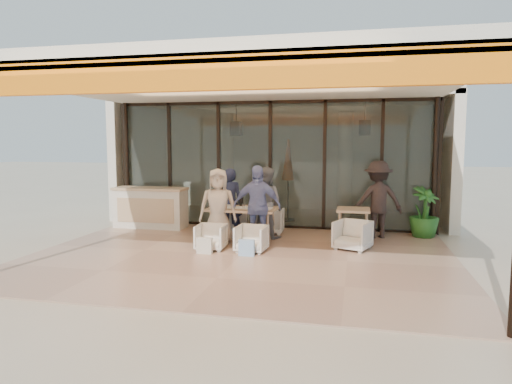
{
  "coord_description": "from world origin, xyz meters",
  "views": [
    {
      "loc": [
        2.15,
        -8.26,
        2.19
      ],
      "look_at": [
        0.1,
        0.9,
        1.15
      ],
      "focal_mm": 32.0,
      "sensor_mm": 36.0,
      "label": 1
    }
  ],
  "objects_px": {
    "host_counter": "(151,207)",
    "diner_cream": "(218,207)",
    "diner_grey": "(265,203)",
    "diner_periwinkle": "(257,206)",
    "dining_table": "(242,210)",
    "chair_far_left": "(236,219)",
    "side_table": "(353,213)",
    "diner_navy": "(230,202)",
    "standing_woman": "(378,200)",
    "chair_near_right": "(251,238)",
    "side_chair": "(353,234)",
    "chair_near_left": "(211,236)",
    "chair_far_right": "(270,220)",
    "potted_palm": "(424,212)"
  },
  "relations": [
    {
      "from": "diner_periwinkle",
      "to": "standing_woman",
      "type": "relative_size",
      "value": 0.97
    },
    {
      "from": "chair_near_right",
      "to": "diner_periwinkle",
      "type": "bearing_deg",
      "value": 94.28
    },
    {
      "from": "diner_grey",
      "to": "standing_woman",
      "type": "distance_m",
      "value": 2.54
    },
    {
      "from": "chair_far_left",
      "to": "diner_cream",
      "type": "height_order",
      "value": "diner_cream"
    },
    {
      "from": "dining_table",
      "to": "diner_navy",
      "type": "relative_size",
      "value": 0.95
    },
    {
      "from": "potted_palm",
      "to": "chair_far_right",
      "type": "bearing_deg",
      "value": -175.03
    },
    {
      "from": "diner_grey",
      "to": "diner_periwinkle",
      "type": "bearing_deg",
      "value": 106.75
    },
    {
      "from": "host_counter",
      "to": "diner_periwinkle",
      "type": "bearing_deg",
      "value": -24.73
    },
    {
      "from": "chair_far_left",
      "to": "chair_far_right",
      "type": "height_order",
      "value": "chair_far_right"
    },
    {
      "from": "dining_table",
      "to": "chair_far_left",
      "type": "xyz_separation_m",
      "value": [
        -0.41,
        0.94,
        -0.37
      ]
    },
    {
      "from": "diner_navy",
      "to": "host_counter",
      "type": "bearing_deg",
      "value": -28.27
    },
    {
      "from": "diner_grey",
      "to": "dining_table",
      "type": "bearing_deg",
      "value": 62.72
    },
    {
      "from": "dining_table",
      "to": "chair_far_right",
      "type": "height_order",
      "value": "dining_table"
    },
    {
      "from": "diner_navy",
      "to": "diner_cream",
      "type": "bearing_deg",
      "value": 74.71
    },
    {
      "from": "diner_periwinkle",
      "to": "potted_palm",
      "type": "relative_size",
      "value": 1.45
    },
    {
      "from": "host_counter",
      "to": "diner_grey",
      "type": "xyz_separation_m",
      "value": [
        3.07,
        -0.51,
        0.28
      ]
    },
    {
      "from": "standing_woman",
      "to": "diner_navy",
      "type": "bearing_deg",
      "value": -6.12
    },
    {
      "from": "host_counter",
      "to": "diner_navy",
      "type": "bearing_deg",
      "value": -12.98
    },
    {
      "from": "chair_near_right",
      "to": "chair_far_left",
      "type": "bearing_deg",
      "value": 118.13
    },
    {
      "from": "diner_navy",
      "to": "side_table",
      "type": "distance_m",
      "value": 2.8
    },
    {
      "from": "host_counter",
      "to": "side_chair",
      "type": "bearing_deg",
      "value": -14.56
    },
    {
      "from": "diner_navy",
      "to": "diner_grey",
      "type": "distance_m",
      "value": 0.84
    },
    {
      "from": "dining_table",
      "to": "chair_far_left",
      "type": "height_order",
      "value": "dining_table"
    },
    {
      "from": "diner_navy",
      "to": "potted_palm",
      "type": "bearing_deg",
      "value": 175.17
    },
    {
      "from": "chair_far_right",
      "to": "potted_palm",
      "type": "bearing_deg",
      "value": -178.4
    },
    {
      "from": "diner_navy",
      "to": "diner_periwinkle",
      "type": "relative_size",
      "value": 0.93
    },
    {
      "from": "dining_table",
      "to": "diner_navy",
      "type": "xyz_separation_m",
      "value": [
        -0.41,
        0.44,
        0.11
      ]
    },
    {
      "from": "chair_near_left",
      "to": "diner_periwinkle",
      "type": "height_order",
      "value": "diner_periwinkle"
    },
    {
      "from": "chair_far_left",
      "to": "chair_near_right",
      "type": "height_order",
      "value": "chair_far_left"
    },
    {
      "from": "diner_cream",
      "to": "side_table",
      "type": "bearing_deg",
      "value": 5.1
    },
    {
      "from": "dining_table",
      "to": "standing_woman",
      "type": "distance_m",
      "value": 3.07
    },
    {
      "from": "diner_navy",
      "to": "side_chair",
      "type": "relative_size",
      "value": 2.36
    },
    {
      "from": "host_counter",
      "to": "diner_cream",
      "type": "bearing_deg",
      "value": -32.39
    },
    {
      "from": "diner_cream",
      "to": "side_chair",
      "type": "bearing_deg",
      "value": -9.75
    },
    {
      "from": "dining_table",
      "to": "chair_far_left",
      "type": "bearing_deg",
      "value": 113.59
    },
    {
      "from": "potted_palm",
      "to": "side_table",
      "type": "bearing_deg",
      "value": -151.68
    },
    {
      "from": "dining_table",
      "to": "potted_palm",
      "type": "distance_m",
      "value": 4.15
    },
    {
      "from": "chair_near_left",
      "to": "side_table",
      "type": "relative_size",
      "value": 0.79
    },
    {
      "from": "chair_far_right",
      "to": "diner_cream",
      "type": "xyz_separation_m",
      "value": [
        -0.84,
        -1.4,
        0.48
      ]
    },
    {
      "from": "diner_navy",
      "to": "diner_periwinkle",
      "type": "bearing_deg",
      "value": 117.73
    },
    {
      "from": "host_counter",
      "to": "diner_navy",
      "type": "xyz_separation_m",
      "value": [
        2.23,
        -0.51,
        0.26
      ]
    },
    {
      "from": "host_counter",
      "to": "diner_periwinkle",
      "type": "relative_size",
      "value": 1.08
    },
    {
      "from": "chair_near_left",
      "to": "chair_near_right",
      "type": "distance_m",
      "value": 0.84
    },
    {
      "from": "diner_periwinkle",
      "to": "diner_grey",
      "type": "bearing_deg",
      "value": 89.04
    },
    {
      "from": "chair_far_left",
      "to": "chair_near_right",
      "type": "bearing_deg",
      "value": 104.37
    },
    {
      "from": "host_counter",
      "to": "side_table",
      "type": "relative_size",
      "value": 2.48
    },
    {
      "from": "standing_woman",
      "to": "chair_near_right",
      "type": "bearing_deg",
      "value": 22.73
    },
    {
      "from": "diner_navy",
      "to": "diner_periwinkle",
      "type": "xyz_separation_m",
      "value": [
        0.84,
        -0.9,
        0.06
      ]
    },
    {
      "from": "chair_far_left",
      "to": "side_table",
      "type": "distance_m",
      "value": 2.87
    },
    {
      "from": "chair_far_left",
      "to": "standing_woman",
      "type": "distance_m",
      "value": 3.37
    }
  ]
}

